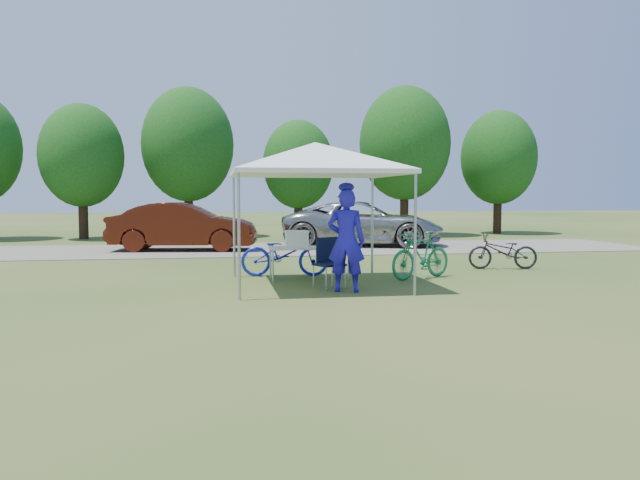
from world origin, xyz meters
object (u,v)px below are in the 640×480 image
(bike_blue, at_px, (285,253))
(bike_green, at_px, (421,255))
(sedan, at_px, (183,226))
(cyclist, at_px, (346,241))
(bike_dark, at_px, (503,251))
(folding_table, at_px, (309,249))
(folding_chair, at_px, (328,258))
(minivan, at_px, (363,223))
(cooler, at_px, (297,239))

(bike_blue, height_order, bike_green, bike_green)
(sedan, bearing_deg, cyclist, -152.02)
(bike_blue, distance_m, sedan, 6.93)
(bike_green, xyz_separation_m, bike_dark, (2.42, 1.27, -0.07))
(bike_green, distance_m, sedan, 8.99)
(folding_table, xyz_separation_m, bike_dark, (4.72, 0.99, -0.21))
(folding_chair, distance_m, sedan, 8.79)
(folding_table, xyz_separation_m, bike_blue, (-0.44, 0.58, -0.14))
(folding_chair, relative_size, bike_green, 0.57)
(cyclist, distance_m, bike_dark, 5.13)
(minivan, bearing_deg, bike_dark, -150.22)
(cyclist, bearing_deg, sedan, -51.27)
(minivan, relative_size, sedan, 1.20)
(folding_table, distance_m, bike_dark, 4.83)
(folding_table, bearing_deg, cooler, -180.00)
(folding_table, relative_size, minivan, 0.30)
(cooler, relative_size, sedan, 0.10)
(folding_table, distance_m, folding_chair, 1.20)
(folding_chair, bearing_deg, folding_table, 74.96)
(bike_green, bearing_deg, folding_chair, -94.31)
(cooler, xyz_separation_m, bike_blue, (-0.19, 0.58, -0.35))
(bike_green, bearing_deg, sedan, -172.01)
(bike_blue, xyz_separation_m, bike_green, (2.74, -0.87, 0.01))
(cooler, bearing_deg, bike_dark, 11.21)
(minivan, distance_m, sedan, 5.95)
(sedan, bearing_deg, minivan, -74.32)
(cooler, distance_m, bike_dark, 5.09)
(folding_chair, xyz_separation_m, cyclist, (0.22, -0.56, 0.36))
(cooler, height_order, bike_dark, cooler)
(bike_green, relative_size, bike_dark, 1.02)
(cyclist, height_order, bike_dark, cyclist)
(folding_table, relative_size, cooler, 3.48)
(cyclist, relative_size, bike_dark, 1.15)
(folding_chair, height_order, sedan, sedan)
(bike_green, distance_m, minivan, 8.23)
(cyclist, height_order, bike_green, cyclist)
(bike_green, distance_m, bike_dark, 2.74)
(cyclist, xyz_separation_m, minivan, (2.59, 9.66, -0.15))
(folding_chair, bearing_deg, cyclist, -92.56)
(folding_table, xyz_separation_m, minivan, (3.00, 7.91, 0.14))
(cooler, xyz_separation_m, minivan, (3.25, 7.91, -0.07))
(folding_table, xyz_separation_m, bike_green, (2.30, -0.29, -0.13))
(cyclist, bearing_deg, folding_table, -58.49)
(folding_table, height_order, bike_green, bike_green)
(folding_table, relative_size, bike_green, 0.99)
(cyclist, relative_size, sedan, 0.41)
(folding_table, distance_m, minivan, 8.46)
(cooler, bearing_deg, bike_green, -6.44)
(folding_chair, xyz_separation_m, minivan, (2.81, 9.09, 0.21))
(folding_chair, height_order, cyclist, cyclist)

